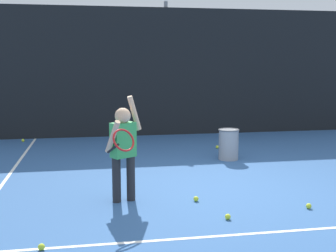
{
  "coord_description": "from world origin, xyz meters",
  "views": [
    {
      "loc": [
        -1.78,
        -5.63,
        1.77
      ],
      "look_at": [
        -0.7,
        0.46,
        0.85
      ],
      "focal_mm": 46.11,
      "sensor_mm": 36.0,
      "label": 1
    }
  ],
  "objects_px": {
    "tennis_ball_0": "(309,206)",
    "tennis_player": "(123,146)",
    "ball_hopper": "(229,144)",
    "tennis_ball_4": "(196,199)",
    "tennis_ball_2": "(23,140)",
    "tennis_ball_5": "(228,217)",
    "tennis_ball_1": "(217,147)",
    "tennis_ball_3": "(41,247)"
  },
  "relations": [
    {
      "from": "tennis_ball_0",
      "to": "tennis_player",
      "type": "bearing_deg",
      "value": 163.15
    },
    {
      "from": "ball_hopper",
      "to": "tennis_ball_4",
      "type": "bearing_deg",
      "value": -117.25
    },
    {
      "from": "tennis_ball_2",
      "to": "tennis_ball_4",
      "type": "xyz_separation_m",
      "value": [
        2.83,
        -4.73,
        0.0
      ]
    },
    {
      "from": "tennis_ball_0",
      "to": "tennis_ball_2",
      "type": "bearing_deg",
      "value": 128.16
    },
    {
      "from": "tennis_player",
      "to": "tennis_ball_4",
      "type": "xyz_separation_m",
      "value": [
        0.91,
        -0.15,
        -0.69
      ]
    },
    {
      "from": "tennis_ball_0",
      "to": "tennis_ball_5",
      "type": "xyz_separation_m",
      "value": [
        -1.09,
        -0.18,
        0.0
      ]
    },
    {
      "from": "tennis_player",
      "to": "tennis_ball_0",
      "type": "distance_m",
      "value": 2.4
    },
    {
      "from": "tennis_ball_0",
      "to": "tennis_ball_5",
      "type": "distance_m",
      "value": 1.1
    },
    {
      "from": "tennis_ball_1",
      "to": "tennis_ball_3",
      "type": "distance_m",
      "value": 5.34
    },
    {
      "from": "tennis_ball_1",
      "to": "tennis_ball_2",
      "type": "bearing_deg",
      "value": 159.88
    },
    {
      "from": "ball_hopper",
      "to": "tennis_ball_5",
      "type": "bearing_deg",
      "value": -108.0
    },
    {
      "from": "tennis_ball_1",
      "to": "tennis_ball_4",
      "type": "height_order",
      "value": "same"
    },
    {
      "from": "tennis_player",
      "to": "tennis_ball_1",
      "type": "distance_m",
      "value": 3.82
    },
    {
      "from": "ball_hopper",
      "to": "tennis_ball_0",
      "type": "bearing_deg",
      "value": -87.28
    },
    {
      "from": "ball_hopper",
      "to": "tennis_ball_5",
      "type": "height_order",
      "value": "ball_hopper"
    },
    {
      "from": "tennis_ball_0",
      "to": "tennis_ball_2",
      "type": "xyz_separation_m",
      "value": [
        -4.12,
        5.24,
        0.0
      ]
    },
    {
      "from": "ball_hopper",
      "to": "tennis_ball_2",
      "type": "height_order",
      "value": "ball_hopper"
    },
    {
      "from": "tennis_ball_0",
      "to": "tennis_ball_2",
      "type": "distance_m",
      "value": 6.67
    },
    {
      "from": "tennis_ball_2",
      "to": "tennis_ball_3",
      "type": "bearing_deg",
      "value": -79.99
    },
    {
      "from": "tennis_ball_2",
      "to": "tennis_ball_5",
      "type": "distance_m",
      "value": 6.21
    },
    {
      "from": "tennis_ball_2",
      "to": "tennis_ball_5",
      "type": "relative_size",
      "value": 1.0
    },
    {
      "from": "tennis_ball_2",
      "to": "tennis_ball_3",
      "type": "distance_m",
      "value": 5.98
    },
    {
      "from": "ball_hopper",
      "to": "tennis_ball_3",
      "type": "bearing_deg",
      "value": -130.88
    },
    {
      "from": "tennis_ball_3",
      "to": "tennis_ball_2",
      "type": "bearing_deg",
      "value": 100.01
    },
    {
      "from": "tennis_ball_2",
      "to": "tennis_ball_0",
      "type": "bearing_deg",
      "value": -51.84
    },
    {
      "from": "tennis_ball_1",
      "to": "tennis_player",
      "type": "bearing_deg",
      "value": -124.86
    },
    {
      "from": "tennis_ball_2",
      "to": "tennis_ball_4",
      "type": "bearing_deg",
      "value": -59.1
    },
    {
      "from": "tennis_player",
      "to": "tennis_ball_3",
      "type": "height_order",
      "value": "tennis_player"
    },
    {
      "from": "tennis_ball_4",
      "to": "tennis_ball_5",
      "type": "height_order",
      "value": "same"
    },
    {
      "from": "ball_hopper",
      "to": "tennis_ball_4",
      "type": "xyz_separation_m",
      "value": [
        -1.16,
        -2.25,
        -0.26
      ]
    },
    {
      "from": "tennis_player",
      "to": "tennis_ball_3",
      "type": "xyz_separation_m",
      "value": [
        -0.88,
        -1.31,
        -0.69
      ]
    },
    {
      "from": "tennis_ball_0",
      "to": "tennis_ball_4",
      "type": "xyz_separation_m",
      "value": [
        -1.29,
        0.51,
        0.0
      ]
    },
    {
      "from": "tennis_ball_1",
      "to": "tennis_ball_3",
      "type": "bearing_deg",
      "value": -124.56
    },
    {
      "from": "tennis_player",
      "to": "tennis_ball_1",
      "type": "xyz_separation_m",
      "value": [
        2.15,
        3.08,
        -0.69
      ]
    },
    {
      "from": "tennis_ball_0",
      "to": "tennis_ball_2",
      "type": "height_order",
      "value": "same"
    },
    {
      "from": "tennis_player",
      "to": "tennis_ball_0",
      "type": "relative_size",
      "value": 20.46
    },
    {
      "from": "ball_hopper",
      "to": "tennis_ball_1",
      "type": "distance_m",
      "value": 1.03
    },
    {
      "from": "ball_hopper",
      "to": "tennis_ball_3",
      "type": "distance_m",
      "value": 4.51
    },
    {
      "from": "ball_hopper",
      "to": "tennis_ball_5",
      "type": "xyz_separation_m",
      "value": [
        -0.95,
        -2.94,
        -0.26
      ]
    },
    {
      "from": "tennis_ball_1",
      "to": "tennis_ball_0",
      "type": "bearing_deg",
      "value": -89.26
    },
    {
      "from": "tennis_ball_1",
      "to": "tennis_ball_5",
      "type": "height_order",
      "value": "same"
    },
    {
      "from": "tennis_player",
      "to": "tennis_ball_5",
      "type": "height_order",
      "value": "tennis_player"
    }
  ]
}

